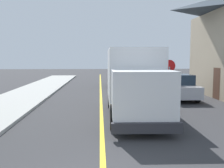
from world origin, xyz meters
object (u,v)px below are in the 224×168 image
object	(u,v)px
box_truck	(134,79)
parked_car_mid	(118,78)
parked_van_across	(179,87)
parked_car_near	(124,86)
stop_sign	(169,72)

from	to	relation	value
box_truck	parked_car_mid	distance (m)	12.53
box_truck	parked_van_across	distance (m)	6.05
parked_car_near	stop_sign	distance (m)	3.42
parked_van_across	box_truck	bearing A→B (deg)	-127.60
parked_car_near	stop_sign	xyz separation A→B (m)	(2.71, -1.80, 1.06)
parked_car_near	parked_car_mid	world-z (taller)	same
parked_car_near	parked_van_across	bearing A→B (deg)	-19.00
parked_van_across	stop_sign	distance (m)	1.46
parked_car_near	box_truck	bearing A→B (deg)	-91.19
parked_car_near	parked_van_across	distance (m)	3.72
parked_car_near	parked_car_mid	size ratio (longest dim) A/B	1.00
parked_car_near	parked_van_across	size ratio (longest dim) A/B	1.00
stop_sign	parked_car_mid	bearing A→B (deg)	107.78
parked_car_mid	stop_sign	bearing A→B (deg)	-72.22
parked_car_mid	stop_sign	xyz separation A→B (m)	(2.68, -8.36, 1.06)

